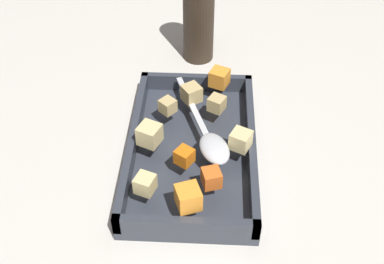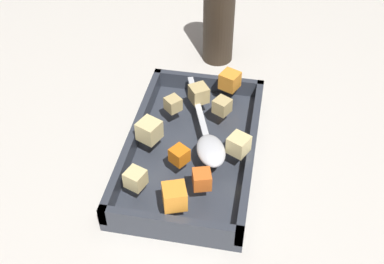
% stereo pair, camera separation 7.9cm
% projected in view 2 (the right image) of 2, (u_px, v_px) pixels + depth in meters
% --- Properties ---
extents(ground_plane, '(4.00, 4.00, 0.00)m').
position_uv_depth(ground_plane, '(202.00, 151.00, 0.84)').
color(ground_plane, beige).
extents(baking_dish, '(0.35, 0.21, 0.05)m').
position_uv_depth(baking_dish, '(192.00, 151.00, 0.82)').
color(baking_dish, '#333842').
rests_on(baking_dish, ground_plane).
extents(carrot_chunk_back_center, '(0.03, 0.03, 0.03)m').
position_uv_depth(carrot_chunk_back_center, '(202.00, 179.00, 0.71)').
color(carrot_chunk_back_center, orange).
rests_on(carrot_chunk_back_center, baking_dish).
extents(carrot_chunk_mid_left, '(0.04, 0.04, 0.03)m').
position_uv_depth(carrot_chunk_mid_left, '(174.00, 196.00, 0.68)').
color(carrot_chunk_mid_left, orange).
rests_on(carrot_chunk_mid_left, baking_dish).
extents(carrot_chunk_corner_se, '(0.03, 0.03, 0.02)m').
position_uv_depth(carrot_chunk_corner_se, '(179.00, 155.00, 0.75)').
color(carrot_chunk_corner_se, orange).
rests_on(carrot_chunk_corner_se, baking_dish).
extents(carrot_chunk_far_right, '(0.04, 0.04, 0.03)m').
position_uv_depth(carrot_chunk_far_right, '(230.00, 80.00, 0.88)').
color(carrot_chunk_far_right, orange).
rests_on(carrot_chunk_far_right, baking_dish).
extents(potato_chunk_corner_nw, '(0.03, 0.03, 0.03)m').
position_uv_depth(potato_chunk_corner_nw, '(222.00, 106.00, 0.83)').
color(potato_chunk_corner_nw, tan).
rests_on(potato_chunk_corner_nw, baking_dish).
extents(potato_chunk_under_handle, '(0.04, 0.04, 0.03)m').
position_uv_depth(potato_chunk_under_handle, '(149.00, 130.00, 0.78)').
color(potato_chunk_under_handle, '#E0CC89').
rests_on(potato_chunk_under_handle, baking_dish).
extents(potato_chunk_near_left, '(0.03, 0.03, 0.03)m').
position_uv_depth(potato_chunk_near_left, '(135.00, 179.00, 0.71)').
color(potato_chunk_near_left, '#E0CC89').
rests_on(potato_chunk_near_left, baking_dish).
extents(potato_chunk_center, '(0.04, 0.04, 0.03)m').
position_uv_depth(potato_chunk_center, '(239.00, 144.00, 0.76)').
color(potato_chunk_center, '#E0CC89').
rests_on(potato_chunk_center, baking_dish).
extents(potato_chunk_rim_edge, '(0.04, 0.04, 0.03)m').
position_uv_depth(potato_chunk_rim_edge, '(199.00, 94.00, 0.85)').
color(potato_chunk_rim_edge, tan).
rests_on(potato_chunk_rim_edge, baking_dish).
extents(potato_chunk_corner_sw, '(0.03, 0.03, 0.02)m').
position_uv_depth(potato_chunk_corner_sw, '(173.00, 104.00, 0.84)').
color(potato_chunk_corner_sw, tan).
rests_on(potato_chunk_corner_sw, baking_dish).
extents(serving_spoon, '(0.23, 0.11, 0.02)m').
position_uv_depth(serving_spoon, '(209.00, 145.00, 0.77)').
color(serving_spoon, silver).
rests_on(serving_spoon, baking_dish).
extents(pepper_mill, '(0.06, 0.06, 0.22)m').
position_uv_depth(pepper_mill, '(219.00, 15.00, 0.97)').
color(pepper_mill, '#2D2319').
rests_on(pepper_mill, ground_plane).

